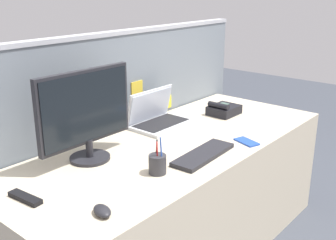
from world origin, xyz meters
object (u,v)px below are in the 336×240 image
laptop (157,117)px  keyboard_main (203,155)px  computer_mouse_right_hand (102,211)px  cell_phone_blue_case (247,142)px  desktop_monitor (86,112)px  pen_cup (157,164)px  tv_remote (25,198)px  desk_phone (224,110)px

laptop → keyboard_main: bearing=-113.1°
computer_mouse_right_hand → cell_phone_blue_case: 1.01m
desktop_monitor → pen_cup: (0.10, -0.37, -0.20)m
keyboard_main → tv_remote: bearing=157.0°
desktop_monitor → pen_cup: desktop_monitor is taller
desk_phone → desktop_monitor: bearing=173.9°
laptop → keyboard_main: (-0.22, -0.50, -0.04)m
desktop_monitor → tv_remote: size_ratio=3.17×
pen_cup → cell_phone_blue_case: (0.61, -0.12, -0.04)m
computer_mouse_right_hand → cell_phone_blue_case: size_ratio=0.72×
laptop → keyboard_main: laptop is taller
desktop_monitor → desk_phone: size_ratio=2.67×
desktop_monitor → desk_phone: desktop_monitor is taller
desktop_monitor → keyboard_main: desktop_monitor is taller
keyboard_main → cell_phone_blue_case: keyboard_main is taller
computer_mouse_right_hand → cell_phone_blue_case: (1.01, -0.04, -0.01)m
pen_cup → tv_remote: bearing=155.3°
laptop → desk_phone: (0.45, -0.19, -0.02)m
laptop → computer_mouse_right_hand: size_ratio=3.75×
keyboard_main → pen_cup: bearing=167.0°
keyboard_main → tv_remote: keyboard_main is taller
cell_phone_blue_case → tv_remote: 1.20m
desk_phone → pen_cup: 0.99m
desk_phone → tv_remote: (-1.49, -0.01, -0.02)m
desk_phone → tv_remote: size_ratio=1.18×
tv_remote → keyboard_main: bearing=-25.2°
desk_phone → laptop: bearing=156.5°
pen_cup → cell_phone_blue_case: bearing=-11.1°
cell_phone_blue_case → laptop: bearing=117.6°
pen_cup → tv_remote: (-0.53, 0.25, -0.04)m
keyboard_main → tv_remote: size_ratio=2.40×
desktop_monitor → tv_remote: bearing=-163.8°
desktop_monitor → laptop: bearing=7.7°
laptop → computer_mouse_right_hand: bearing=-149.8°
desktop_monitor → computer_mouse_right_hand: bearing=-124.0°
desktop_monitor → laptop: size_ratio=1.44×
desktop_monitor → keyboard_main: 0.62m
pen_cup → tv_remote: size_ratio=1.05×
computer_mouse_right_hand → pen_cup: size_ratio=0.56×
desktop_monitor → tv_remote: (-0.43, -0.13, -0.24)m
desktop_monitor → tv_remote: desktop_monitor is taller
desk_phone → computer_mouse_right_hand: size_ratio=2.01×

